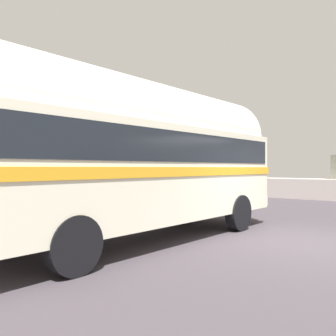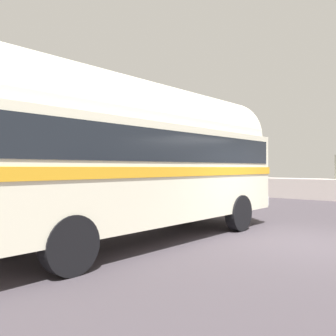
{
  "view_description": "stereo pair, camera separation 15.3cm",
  "coord_description": "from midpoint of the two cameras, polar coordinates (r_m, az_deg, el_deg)",
  "views": [
    {
      "loc": [
        2.68,
        -8.07,
        1.71
      ],
      "look_at": [
        -3.43,
        -0.81,
        1.7
      ],
      "focal_mm": 37.88,
      "sensor_mm": 36.0,
      "label": 1
    },
    {
      "loc": [
        2.79,
        -7.97,
        1.71
      ],
      "look_at": [
        -3.43,
        -0.81,
        1.7
      ],
      "focal_mm": 37.88,
      "sensor_mm": 36.0,
      "label": 2
    }
  ],
  "objects": [
    {
      "name": "ground",
      "position": [
        8.64,
        22.16,
        -11.3
      ],
      "size": [
        32.0,
        26.0,
        0.02
      ],
      "color": "#403A40"
    },
    {
      "name": "vintage_coach",
      "position": [
        8.26,
        -4.0,
        2.41
      ],
      "size": [
        2.51,
        8.6,
        3.7
      ],
      "rotation": [
        0.0,
        0.0,
        -0.0
      ],
      "color": "black",
      "rests_on": "ground"
    }
  ]
}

